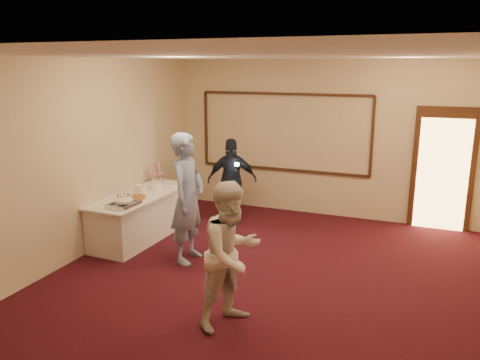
# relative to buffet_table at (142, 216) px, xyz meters

# --- Properties ---
(floor) EXTENTS (7.00, 7.00, 0.00)m
(floor) POSITION_rel_buffet_table_xyz_m (2.58, -1.07, -0.39)
(floor) COLOR black
(floor) RESTS_ON ground
(room_walls) EXTENTS (6.04, 7.04, 3.02)m
(room_walls) POSITION_rel_buffet_table_xyz_m (2.58, -1.07, 1.64)
(room_walls) COLOR beige
(room_walls) RESTS_ON floor
(wall_molding) EXTENTS (3.45, 0.04, 1.55)m
(wall_molding) POSITION_rel_buffet_table_xyz_m (1.78, 2.40, 1.21)
(wall_molding) COLOR black
(wall_molding) RESTS_ON room_walls
(doorway) EXTENTS (1.05, 0.07, 2.20)m
(doorway) POSITION_rel_buffet_table_xyz_m (4.73, 2.39, 0.69)
(doorway) COLOR black
(doorway) RESTS_ON floor
(buffet_table) EXTENTS (0.91, 2.17, 0.77)m
(buffet_table) POSITION_rel_buffet_table_xyz_m (0.00, 0.00, 0.00)
(buffet_table) COLOR silver
(buffet_table) RESTS_ON floor
(pavlova_tray) EXTENTS (0.37, 0.52, 0.18)m
(pavlova_tray) POSITION_rel_buffet_table_xyz_m (0.17, -0.71, 0.46)
(pavlova_tray) COLOR #B1B3B8
(pavlova_tray) RESTS_ON buffet_table
(cupcake_stand) EXTENTS (0.27, 0.27, 0.40)m
(cupcake_stand) POSITION_rel_buffet_table_xyz_m (-0.20, 0.86, 0.52)
(cupcake_stand) COLOR #EE578C
(cupcake_stand) RESTS_ON buffet_table
(plate_stack_a) EXTENTS (0.20, 0.20, 0.16)m
(plate_stack_a) POSITION_rel_buffet_table_xyz_m (0.02, -0.01, 0.46)
(plate_stack_a) COLOR white
(plate_stack_a) RESTS_ON buffet_table
(plate_stack_b) EXTENTS (0.20, 0.20, 0.16)m
(plate_stack_b) POSITION_rel_buffet_table_xyz_m (0.13, 0.30, 0.47)
(plate_stack_b) COLOR white
(plate_stack_b) RESTS_ON buffet_table
(tart) EXTENTS (0.28, 0.28, 0.06)m
(tart) POSITION_rel_buffet_table_xyz_m (0.13, -0.27, 0.41)
(tart) COLOR white
(tart) RESTS_ON buffet_table
(man) EXTENTS (0.48, 0.72, 1.95)m
(man) POSITION_rel_buffet_table_xyz_m (1.20, -0.56, 0.59)
(man) COLOR #8095C5
(man) RESTS_ON floor
(woman) EXTENTS (0.92, 1.01, 1.68)m
(woman) POSITION_rel_buffet_table_xyz_m (2.50, -1.97, 0.45)
(woman) COLOR silver
(woman) RESTS_ON floor
(guest) EXTENTS (1.00, 0.71, 1.58)m
(guest) POSITION_rel_buffet_table_xyz_m (1.09, 1.42, 0.40)
(guest) COLOR black
(guest) RESTS_ON floor
(camera_flash) EXTENTS (0.07, 0.05, 0.05)m
(camera_flash) POSITION_rel_buffet_table_xyz_m (1.26, 1.22, 0.76)
(camera_flash) COLOR white
(camera_flash) RESTS_ON guest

